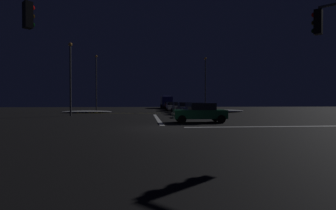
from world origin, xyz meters
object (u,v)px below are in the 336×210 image
(sedan_gray, at_px, (185,108))
(box_truck, at_px, (166,101))
(streetlamp_left_near, at_px, (70,73))
(sedan_blue, at_px, (194,110))
(sedan_white, at_px, (172,106))
(sedan_silver, at_px, (179,107))
(sedan_black, at_px, (168,105))
(sedan_green_crossing, at_px, (200,113))
(streetlamp_right_far, at_px, (205,80))
(sedan_red, at_px, (171,106))
(streetlamp_left_far, at_px, (96,79))

(sedan_gray, height_order, box_truck, box_truck)
(sedan_gray, height_order, streetlamp_left_near, streetlamp_left_near)
(sedan_blue, xyz_separation_m, box_truck, (-0.11, 36.53, 0.91))
(sedan_white, bearing_deg, sedan_blue, -87.84)
(sedan_silver, xyz_separation_m, box_truck, (0.11, 25.35, 0.91))
(box_truck, relative_size, streetlamp_left_near, 0.96)
(sedan_blue, distance_m, sedan_black, 28.55)
(sedan_gray, bearing_deg, sedan_green_crossing, -93.33)
(streetlamp_left_near, relative_size, streetlamp_right_far, 0.87)
(sedan_silver, relative_size, streetlamp_left_near, 0.50)
(sedan_blue, relative_size, sedan_black, 1.00)
(sedan_gray, bearing_deg, sedan_black, 90.45)
(sedan_blue, distance_m, sedan_green_crossing, 7.13)
(sedan_red, xyz_separation_m, sedan_green_crossing, (-0.57, -29.79, 0.00))
(streetlamp_left_near, bearing_deg, sedan_black, 61.17)
(sedan_red, bearing_deg, sedan_gray, -89.38)
(sedan_green_crossing, bearing_deg, streetlamp_right_far, 75.84)
(sedan_silver, bearing_deg, sedan_blue, -88.86)
(box_truck, bearing_deg, sedan_white, -91.63)
(sedan_blue, xyz_separation_m, sedan_red, (-0.33, 22.72, 0.00))
(sedan_black, bearing_deg, streetlamp_left_near, -118.83)
(sedan_blue, bearing_deg, sedan_red, 90.82)
(sedan_black, relative_size, streetlamp_left_near, 0.50)
(streetlamp_left_near, xyz_separation_m, streetlamp_right_far, (19.90, 16.00, 0.67))
(sedan_blue, xyz_separation_m, sedan_green_crossing, (-0.90, -7.07, 0.00))
(sedan_white, distance_m, streetlamp_right_far, 8.38)
(streetlamp_left_near, bearing_deg, sedan_red, 54.33)
(box_truck, distance_m, streetlamp_left_far, 22.32)
(sedan_silver, xyz_separation_m, streetlamp_right_far, (6.05, 8.40, 4.84))
(sedan_red, relative_size, box_truck, 0.52)
(sedan_red, relative_size, sedan_black, 1.00)
(sedan_black, relative_size, streetlamp_right_far, 0.44)
(sedan_red, height_order, sedan_green_crossing, same)
(sedan_blue, bearing_deg, sedan_silver, 91.14)
(streetlamp_left_near, height_order, streetlamp_right_far, streetlamp_right_far)
(sedan_red, height_order, streetlamp_left_near, streetlamp_left_near)
(sedan_gray, distance_m, sedan_silver, 5.27)
(sedan_red, bearing_deg, sedan_silver, -89.49)
(sedan_blue, height_order, box_truck, box_truck)
(sedan_white, bearing_deg, sedan_gray, -87.44)
(sedan_blue, xyz_separation_m, streetlamp_right_far, (5.83, 19.57, 4.84))
(sedan_silver, distance_m, sedan_green_crossing, 18.26)
(sedan_white, bearing_deg, sedan_silver, -86.03)
(streetlamp_right_far, bearing_deg, sedan_red, 152.91)
(sedan_gray, relative_size, sedan_black, 1.00)
(sedan_gray, xyz_separation_m, sedan_red, (-0.18, 16.82, 0.00))
(sedan_white, bearing_deg, streetlamp_right_far, 18.53)
(sedan_silver, relative_size, sedan_red, 1.00)
(sedan_blue, xyz_separation_m, sedan_gray, (-0.14, 5.90, 0.00))
(sedan_red, height_order, streetlamp_left_far, streetlamp_left_far)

